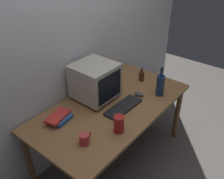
{
  "coord_description": "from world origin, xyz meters",
  "views": [
    {
      "loc": [
        -1.54,
        -1.23,
        2.15
      ],
      "look_at": [
        0.0,
        0.0,
        0.91
      ],
      "focal_mm": 40.02,
      "sensor_mm": 36.0,
      "label": 1
    }
  ],
  "objects_px": {
    "bottle_tall": "(160,85)",
    "metal_canister": "(119,124)",
    "book_stack": "(59,118)",
    "computer_mouse": "(139,94)",
    "crt_monitor": "(95,81)",
    "bottle_short": "(142,76)",
    "keyboard": "(123,107)",
    "mug": "(85,139)"
  },
  "relations": [
    {
      "from": "crt_monitor",
      "to": "bottle_tall",
      "type": "xyz_separation_m",
      "value": [
        0.46,
        -0.48,
        -0.07
      ]
    },
    {
      "from": "computer_mouse",
      "to": "book_stack",
      "type": "xyz_separation_m",
      "value": [
        -0.78,
        0.33,
        0.01
      ]
    },
    {
      "from": "bottle_tall",
      "to": "metal_canister",
      "type": "xyz_separation_m",
      "value": [
        -0.71,
        -0.01,
        -0.05
      ]
    },
    {
      "from": "computer_mouse",
      "to": "book_stack",
      "type": "distance_m",
      "value": 0.85
    },
    {
      "from": "computer_mouse",
      "to": "crt_monitor",
      "type": "bearing_deg",
      "value": 130.23
    },
    {
      "from": "bottle_short",
      "to": "metal_canister",
      "type": "xyz_separation_m",
      "value": [
        -0.84,
        -0.32,
        0.02
      ]
    },
    {
      "from": "bottle_tall",
      "to": "metal_canister",
      "type": "bearing_deg",
      "value": -178.96
    },
    {
      "from": "crt_monitor",
      "to": "book_stack",
      "type": "relative_size",
      "value": 1.51
    },
    {
      "from": "crt_monitor",
      "to": "metal_canister",
      "type": "xyz_separation_m",
      "value": [
        -0.25,
        -0.49,
        -0.12
      ]
    },
    {
      "from": "crt_monitor",
      "to": "keyboard",
      "type": "distance_m",
      "value": 0.37
    },
    {
      "from": "bottle_short",
      "to": "book_stack",
      "type": "bearing_deg",
      "value": 170.52
    },
    {
      "from": "book_stack",
      "to": "mug",
      "type": "bearing_deg",
      "value": -99.94
    },
    {
      "from": "mug",
      "to": "bottle_tall",
      "type": "bearing_deg",
      "value": -6.3
    },
    {
      "from": "crt_monitor",
      "to": "computer_mouse",
      "type": "relative_size",
      "value": 3.91
    },
    {
      "from": "keyboard",
      "to": "bottle_short",
      "type": "height_order",
      "value": "bottle_short"
    },
    {
      "from": "keyboard",
      "to": "bottle_short",
      "type": "distance_m",
      "value": 0.58
    },
    {
      "from": "metal_canister",
      "to": "mug",
      "type": "bearing_deg",
      "value": 156.74
    },
    {
      "from": "crt_monitor",
      "to": "bottle_short",
      "type": "relative_size",
      "value": 2.46
    },
    {
      "from": "bottle_tall",
      "to": "book_stack",
      "type": "bearing_deg",
      "value": 152.42
    },
    {
      "from": "crt_monitor",
      "to": "bottle_tall",
      "type": "bearing_deg",
      "value": -46.24
    },
    {
      "from": "metal_canister",
      "to": "bottle_short",
      "type": "bearing_deg",
      "value": 20.84
    },
    {
      "from": "computer_mouse",
      "to": "mug",
      "type": "relative_size",
      "value": 0.83
    },
    {
      "from": "metal_canister",
      "to": "keyboard",
      "type": "bearing_deg",
      "value": 29.76
    },
    {
      "from": "crt_monitor",
      "to": "metal_canister",
      "type": "relative_size",
      "value": 2.61
    },
    {
      "from": "bottle_short",
      "to": "metal_canister",
      "type": "relative_size",
      "value": 1.06
    },
    {
      "from": "bottle_tall",
      "to": "bottle_short",
      "type": "distance_m",
      "value": 0.34
    },
    {
      "from": "computer_mouse",
      "to": "mug",
      "type": "bearing_deg",
      "value": 179.44
    },
    {
      "from": "mug",
      "to": "metal_canister",
      "type": "xyz_separation_m",
      "value": [
        0.28,
        -0.12,
        0.03
      ]
    },
    {
      "from": "crt_monitor",
      "to": "bottle_short",
      "type": "bearing_deg",
      "value": -16.02
    },
    {
      "from": "bottle_short",
      "to": "book_stack",
      "type": "relative_size",
      "value": 0.61
    },
    {
      "from": "keyboard",
      "to": "mug",
      "type": "xyz_separation_m",
      "value": [
        -0.57,
        -0.04,
        0.03
      ]
    },
    {
      "from": "keyboard",
      "to": "computer_mouse",
      "type": "xyz_separation_m",
      "value": [
        0.28,
        0.01,
        0.01
      ]
    },
    {
      "from": "book_stack",
      "to": "mug",
      "type": "distance_m",
      "value": 0.38
    },
    {
      "from": "computer_mouse",
      "to": "mug",
      "type": "height_order",
      "value": "mug"
    },
    {
      "from": "crt_monitor",
      "to": "bottle_tall",
      "type": "distance_m",
      "value": 0.66
    },
    {
      "from": "crt_monitor",
      "to": "book_stack",
      "type": "height_order",
      "value": "crt_monitor"
    },
    {
      "from": "computer_mouse",
      "to": "bottle_short",
      "type": "height_order",
      "value": "bottle_short"
    },
    {
      "from": "keyboard",
      "to": "bottle_short",
      "type": "bearing_deg",
      "value": 16.6
    },
    {
      "from": "computer_mouse",
      "to": "metal_canister",
      "type": "xyz_separation_m",
      "value": [
        -0.56,
        -0.17,
        0.06
      ]
    },
    {
      "from": "computer_mouse",
      "to": "bottle_short",
      "type": "relative_size",
      "value": 0.63
    },
    {
      "from": "bottle_short",
      "to": "metal_canister",
      "type": "bearing_deg",
      "value": -159.16
    },
    {
      "from": "bottle_tall",
      "to": "metal_canister",
      "type": "distance_m",
      "value": 0.71
    }
  ]
}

